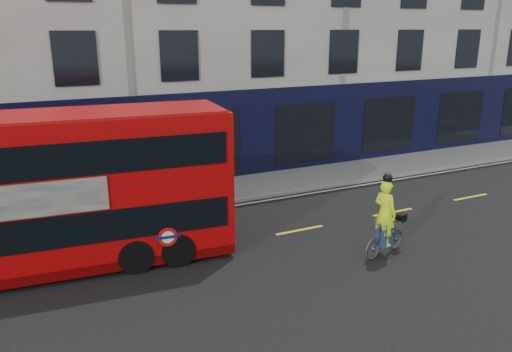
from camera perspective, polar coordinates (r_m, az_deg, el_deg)
ground at (r=14.31m, az=-6.04°, el=-10.97°), size 120.00×120.00×0.00m
pavement at (r=20.07m, az=-12.31°, el=-2.81°), size 60.00×3.00×0.12m
kerb at (r=18.69m, az=-11.22°, el=-4.20°), size 60.00×0.12×0.13m
building_terrace at (r=25.31m, az=-17.00°, el=17.96°), size 50.00×10.07×15.00m
road_edge_line at (r=18.44m, az=-10.97°, el=-4.68°), size 58.00×0.10×0.01m
lane_dashes at (r=15.59m, az=-7.91°, el=-8.60°), size 58.00×0.12×0.01m
bus at (r=14.86m, az=-24.33°, el=-1.88°), size 11.14×3.42×4.42m
cyclist at (r=15.41m, az=14.54°, el=-5.73°), size 1.88×0.95×2.59m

